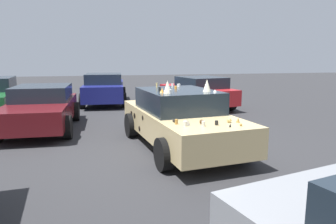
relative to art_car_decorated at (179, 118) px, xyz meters
The scene contains 5 objects.
ground_plane 0.73m from the art_car_decorated, behind, with size 60.00×60.00×0.00m, color #2D2D30.
art_car_decorated is the anchor object (origin of this frame).
parked_sedan_near_right 5.98m from the art_car_decorated, 22.37° to the right, with size 4.21×2.67×1.37m.
parked_sedan_row_back_far 7.88m from the art_car_decorated, 12.04° to the left, with size 4.44×2.24×1.44m.
parked_sedan_near_left 4.58m from the art_car_decorated, 52.84° to the left, with size 4.11×2.08×1.33m.
Camera 1 is at (-7.23, 1.93, 2.24)m, focal length 33.20 mm.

